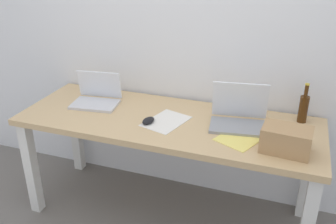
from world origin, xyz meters
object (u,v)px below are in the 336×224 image
at_px(computer_mouse, 148,121).
at_px(laptop_right, 239,116).
at_px(cardboard_box, 286,140).
at_px(laptop_left, 97,97).
at_px(beer_bottle, 304,108).
at_px(desk, 168,132).

bearing_deg(computer_mouse, laptop_right, 27.64).
relative_size(computer_mouse, cardboard_box, 0.39).
relative_size(laptop_left, cardboard_box, 1.31).
relative_size(laptop_left, beer_bottle, 1.32).
bearing_deg(beer_bottle, cardboard_box, -100.62).
height_order(desk, laptop_left, laptop_left).
height_order(laptop_right, cardboard_box, laptop_right).
bearing_deg(laptop_right, beer_bottle, 26.03).
height_order(desk, computer_mouse, computer_mouse).
bearing_deg(laptop_left, desk, -7.15).
bearing_deg(computer_mouse, desk, 54.81).
relative_size(desk, cardboard_box, 7.45).
bearing_deg(laptop_right, computer_mouse, -163.36).
bearing_deg(desk, laptop_right, 8.62).
relative_size(laptop_right, cardboard_box, 1.43).
height_order(beer_bottle, cardboard_box, beer_bottle).
bearing_deg(computer_mouse, cardboard_box, 6.45).
xyz_separation_m(computer_mouse, cardboard_box, (0.82, -0.07, 0.05)).
height_order(laptop_left, beer_bottle, beer_bottle).
bearing_deg(desk, beer_bottle, 17.01).
height_order(desk, laptop_right, laptop_right).
bearing_deg(laptop_right, cardboard_box, -37.57).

